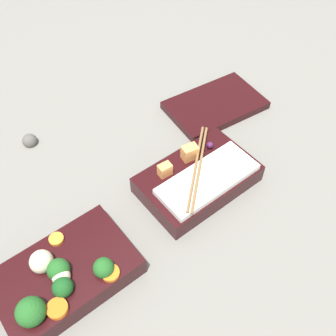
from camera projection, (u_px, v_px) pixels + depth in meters
ground_plane at (139, 224)px, 0.70m from camera, size 3.00×3.00×0.00m
bento_tray_vegetable at (64, 276)px, 0.61m from camera, size 0.22×0.14×0.07m
bento_tray_rice at (198, 178)px, 0.74m from camera, size 0.22×0.14×0.07m
bento_lid at (215, 105)px, 0.89m from camera, size 0.23×0.16×0.02m
pebble_1 at (30, 141)px, 0.82m from camera, size 0.03×0.03×0.03m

